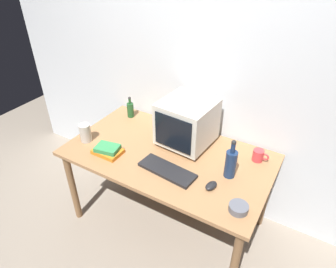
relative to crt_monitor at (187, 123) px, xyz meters
name	(u,v)px	position (x,y,z in m)	size (l,w,h in m)	color
ground_plane	(168,219)	(-0.05, -0.19, -0.94)	(6.00, 6.00, 0.00)	gray
back_wall	(200,70)	(-0.05, 0.30, 0.31)	(4.00, 0.08, 2.50)	silver
desk	(168,162)	(-0.05, -0.19, -0.27)	(1.56, 0.88, 0.75)	#9E7047
crt_monitor	(187,123)	(0.00, 0.00, 0.00)	(0.41, 0.41, 0.37)	beige
keyboard	(167,170)	(0.05, -0.38, -0.18)	(0.42, 0.15, 0.02)	black
computer_mouse	(211,186)	(0.38, -0.37, -0.17)	(0.06, 0.10, 0.04)	black
bottle_tall	(231,163)	(0.44, -0.20, -0.08)	(0.08, 0.08, 0.30)	navy
bottle_short	(130,109)	(-0.63, 0.12, -0.12)	(0.06, 0.06, 0.20)	#1E4C23
book_stack	(108,150)	(-0.45, -0.43, -0.16)	(0.22, 0.16, 0.07)	orange
mug	(258,155)	(0.56, 0.07, -0.15)	(0.12, 0.08, 0.09)	#CC383D
cd_spindle	(239,208)	(0.60, -0.47, -0.17)	(0.12, 0.12, 0.04)	#595B66
metal_canister	(85,133)	(-0.71, -0.38, -0.12)	(0.09, 0.09, 0.15)	#B7B2A8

